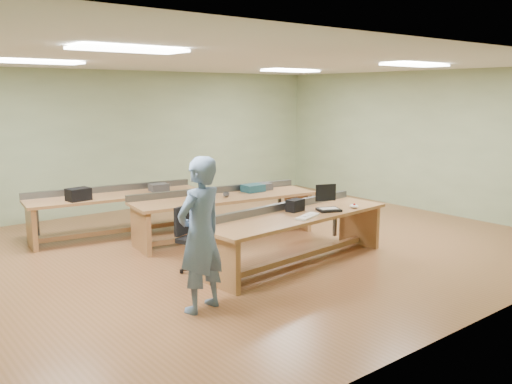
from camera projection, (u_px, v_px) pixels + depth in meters
floor at (237, 248)px, 8.91m from camera, size 10.00×10.00×0.00m
ceiling at (236, 62)px, 8.37m from camera, size 10.00×10.00×0.00m
wall_back at (127, 141)px, 11.72m from camera, size 10.00×0.04×3.00m
wall_front at (468, 194)px, 5.56m from camera, size 10.00×0.04×3.00m
wall_right at (422, 141)px, 11.70m from camera, size 0.04×8.00×3.00m
fluor_panels at (236, 64)px, 8.37m from camera, size 6.20×3.50×0.03m
workbench_front at (296, 226)px, 8.06m from camera, size 3.30×1.13×0.86m
workbench_mid at (224, 206)px, 9.47m from camera, size 3.37×1.30×0.86m
workbench_back at (116, 205)px, 9.63m from camera, size 3.14×1.22×0.86m
person at (200, 235)px, 6.23m from camera, size 0.75×0.58×1.82m
laptop_base at (329, 210)px, 8.24m from camera, size 0.41×0.38×0.04m
laptop_screen at (326, 193)px, 8.32m from camera, size 0.31×0.14×0.26m
keyboard at (308, 216)px, 7.82m from camera, size 0.50×0.31×0.03m
trackball_mouse at (354, 206)px, 8.45m from camera, size 0.13×0.15×0.06m
camera_bag at (295, 205)px, 8.21m from camera, size 0.29×0.21×0.18m
task_chair at (195, 249)px, 7.64m from camera, size 0.67×0.67×0.96m
parts_bin_teal at (253, 188)px, 9.86m from camera, size 0.38×0.29×0.13m
parts_bin_grey at (259, 187)px, 10.03m from camera, size 0.46×0.30×0.12m
mug at (226, 195)px, 9.35m from camera, size 0.11×0.11×0.09m
drinks_can at (214, 196)px, 9.12m from camera, size 0.08×0.08×0.11m
storage_box_back at (78, 194)px, 9.03m from camera, size 0.39×0.30×0.21m
tray_back at (159, 187)px, 9.94m from camera, size 0.35×0.28×0.13m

